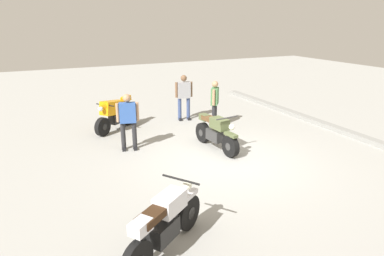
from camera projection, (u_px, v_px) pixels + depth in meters
name	position (u px, v px, depth m)	size (l,w,h in m)	color
ground_plane	(225.00, 159.00, 8.94)	(40.00, 40.00, 0.00)	#9E9E99
curb_edge	(348.00, 133.00, 10.78)	(14.00, 0.30, 0.15)	gray
motorcycle_olive_vintage	(216.00, 133.00, 9.52)	(1.96, 0.70, 1.07)	black
motorcycle_orange_sportbike	(115.00, 113.00, 11.12)	(1.36, 1.65, 1.14)	black
motorcycle_silver_cruiser	(164.00, 224.00, 5.23)	(1.31, 1.77, 1.09)	black
person_in_green_shirt	(215.00, 101.00, 11.41)	(0.56, 0.50, 1.60)	#262628
person_in_gray_shirt	(184.00, 95.00, 12.18)	(0.38, 0.65, 1.66)	#384772
person_in_blue_shirt	(128.00, 119.00, 9.36)	(0.39, 0.63, 1.61)	#262628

